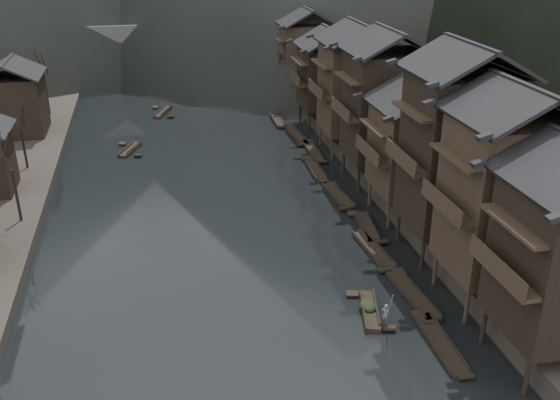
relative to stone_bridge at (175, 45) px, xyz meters
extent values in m
plane|color=black|center=(0.00, -72.00, -5.11)|extent=(300.00, 300.00, 0.00)
cube|color=#2D2823|center=(35.00, -32.00, -4.21)|extent=(40.00, 200.00, 1.80)
cylinder|color=black|center=(14.20, -82.40, -3.81)|extent=(0.30, 0.30, 2.90)
cylinder|color=black|center=(14.20, -77.60, -3.81)|extent=(0.30, 0.30, 2.90)
cylinder|color=black|center=(16.95, -77.60, -3.81)|extent=(0.30, 0.30, 2.90)
cube|color=#2F241A|center=(13.30, -80.00, 1.48)|extent=(1.20, 5.70, 0.25)
cylinder|color=#2F241A|center=(14.20, -75.40, -3.81)|extent=(0.30, 0.30, 2.90)
cylinder|color=#2F241A|center=(14.20, -70.60, -3.81)|extent=(0.30, 0.30, 2.90)
cylinder|color=#2F241A|center=(16.95, -75.40, -3.81)|extent=(0.30, 0.30, 2.90)
cylinder|color=#2F241A|center=(16.95, -70.60, -3.81)|extent=(0.30, 0.30, 2.90)
cube|color=#2F241A|center=(17.30, -73.00, 2.74)|extent=(7.00, 6.00, 10.49)
cube|color=#2F241A|center=(13.30, -73.00, 2.21)|extent=(1.20, 5.70, 0.25)
cylinder|color=black|center=(14.20, -68.40, -3.81)|extent=(0.30, 0.30, 2.90)
cylinder|color=black|center=(14.20, -63.60, -3.81)|extent=(0.30, 0.30, 2.90)
cylinder|color=black|center=(16.95, -68.40, -3.81)|extent=(0.30, 0.30, 2.90)
cylinder|color=black|center=(16.95, -63.60, -3.81)|extent=(0.30, 0.30, 2.90)
cube|color=black|center=(17.30, -66.00, 3.35)|extent=(7.00, 6.00, 11.73)
cube|color=#2F241A|center=(13.30, -66.00, 2.77)|extent=(1.20, 5.70, 0.25)
cylinder|color=#2F241A|center=(14.20, -61.40, -3.81)|extent=(0.30, 0.30, 2.90)
cylinder|color=#2F241A|center=(14.20, -56.60, -3.81)|extent=(0.30, 0.30, 2.90)
cylinder|color=#2F241A|center=(16.95, -61.40, -3.81)|extent=(0.30, 0.30, 2.90)
cylinder|color=#2F241A|center=(16.95, -56.60, -3.81)|extent=(0.30, 0.30, 2.90)
cube|color=#2F241A|center=(17.30, -59.00, 1.17)|extent=(7.00, 6.00, 7.36)
cube|color=#2F241A|center=(13.30, -59.00, 0.80)|extent=(1.20, 5.70, 0.25)
cylinder|color=black|center=(14.20, -53.40, -3.81)|extent=(0.30, 0.30, 2.90)
cylinder|color=black|center=(14.20, -48.60, -3.81)|extent=(0.30, 0.30, 2.90)
cylinder|color=black|center=(16.95, -53.40, -3.81)|extent=(0.30, 0.30, 2.90)
cylinder|color=black|center=(16.95, -48.60, -3.81)|extent=(0.30, 0.30, 2.90)
cube|color=black|center=(17.30, -51.00, 2.67)|extent=(7.00, 6.00, 10.37)
cube|color=#2F241A|center=(13.30, -51.00, 2.16)|extent=(1.20, 5.70, 0.25)
cylinder|color=#2F241A|center=(14.20, -44.40, -3.81)|extent=(0.30, 0.30, 2.90)
cylinder|color=#2F241A|center=(14.20, -39.60, -3.81)|extent=(0.30, 0.30, 2.90)
cylinder|color=#2F241A|center=(16.95, -44.40, -3.81)|extent=(0.30, 0.30, 2.90)
cylinder|color=#2F241A|center=(16.95, -39.60, -3.81)|extent=(0.30, 0.30, 2.90)
cube|color=#2F241A|center=(17.30, -42.00, 2.33)|extent=(7.00, 6.00, 9.68)
cube|color=#2F241A|center=(13.30, -42.00, 1.85)|extent=(1.20, 5.70, 0.25)
cylinder|color=black|center=(14.20, -34.40, -3.81)|extent=(0.30, 0.30, 2.90)
cylinder|color=black|center=(14.20, -29.60, -3.81)|extent=(0.30, 0.30, 2.90)
cylinder|color=black|center=(16.95, -34.40, -3.81)|extent=(0.30, 0.30, 2.90)
cylinder|color=black|center=(16.95, -29.60, -3.81)|extent=(0.30, 0.30, 2.90)
cube|color=black|center=(17.30, -32.00, 1.21)|extent=(7.00, 6.00, 7.45)
cube|color=#2F241A|center=(13.30, -32.00, 0.84)|extent=(1.20, 5.70, 0.25)
cylinder|color=#2F241A|center=(14.20, -22.40, -3.81)|extent=(0.30, 0.30, 2.90)
cylinder|color=#2F241A|center=(14.20, -17.60, -3.81)|extent=(0.30, 0.30, 2.90)
cylinder|color=#2F241A|center=(16.95, -22.40, -3.81)|extent=(0.30, 0.30, 2.90)
cylinder|color=#2F241A|center=(16.95, -17.60, -3.81)|extent=(0.30, 0.30, 2.90)
cube|color=#2F241A|center=(17.30, -20.00, 1.68)|extent=(7.00, 6.00, 8.38)
cube|color=#2F241A|center=(13.30, -20.00, 1.26)|extent=(1.20, 5.70, 0.25)
cube|color=black|center=(-20.50, -30.00, -0.51)|extent=(6.50, 6.50, 6.80)
cylinder|color=black|center=(-17.00, -55.20, -1.61)|extent=(0.24, 0.24, 4.60)
cylinder|color=black|center=(-17.00, -42.37, -1.81)|extent=(0.24, 0.24, 4.20)
cylinder|color=black|center=(-17.00, -22.68, -1.18)|extent=(0.24, 0.24, 5.45)
cube|color=black|center=(11.53, -77.35, -4.96)|extent=(1.27, 6.36, 0.30)
cube|color=black|center=(11.53, -77.35, -4.78)|extent=(1.32, 6.23, 0.10)
cube|color=black|center=(11.45, -74.31, -4.82)|extent=(0.96, 0.81, 0.33)
cube|color=black|center=(11.61, -80.38, -4.82)|extent=(0.96, 0.81, 0.33)
cube|color=black|center=(12.00, -71.91, -4.96)|extent=(1.55, 6.61, 0.30)
cube|color=black|center=(12.00, -71.91, -4.78)|extent=(1.59, 6.48, 0.10)
cube|color=black|center=(12.22, -68.77, -4.82)|extent=(0.99, 0.87, 0.34)
cube|color=black|center=(11.79, -75.04, -4.82)|extent=(0.99, 0.87, 0.34)
cube|color=black|center=(11.56, -65.12, -4.96)|extent=(1.56, 6.49, 0.30)
cube|color=black|center=(11.56, -65.12, -4.78)|extent=(1.61, 6.37, 0.10)
cube|color=black|center=(11.78, -62.04, -4.82)|extent=(0.99, 0.86, 0.34)
cube|color=black|center=(11.34, -68.19, -4.82)|extent=(0.99, 0.86, 0.34)
cube|color=black|center=(12.38, -61.14, -4.96)|extent=(1.78, 5.89, 0.30)
cube|color=black|center=(12.38, -61.14, -4.78)|extent=(1.82, 5.78, 0.10)
cube|color=black|center=(12.05, -58.38, -4.82)|extent=(1.01, 0.82, 0.32)
cube|color=black|center=(12.71, -63.91, -4.82)|extent=(1.01, 0.82, 0.32)
cube|color=black|center=(11.92, -54.28, -4.96)|extent=(1.59, 5.96, 0.30)
cube|color=black|center=(11.92, -54.28, -4.78)|extent=(1.63, 5.85, 0.10)
cube|color=black|center=(12.15, -51.46, -4.82)|extent=(0.99, 0.80, 0.32)
cube|color=black|center=(11.68, -57.10, -4.82)|extent=(0.99, 0.80, 0.32)
cube|color=black|center=(11.54, -47.08, -4.96)|extent=(1.33, 7.04, 0.30)
cube|color=black|center=(11.54, -47.08, -4.78)|extent=(1.39, 6.90, 0.10)
cube|color=black|center=(11.43, -43.72, -4.82)|extent=(0.96, 0.89, 0.35)
cube|color=black|center=(11.65, -50.44, -4.82)|extent=(0.96, 0.89, 0.35)
cube|color=black|center=(12.76, -41.42, -4.96)|extent=(1.48, 7.71, 0.30)
cube|color=black|center=(12.76, -41.42, -4.78)|extent=(1.53, 7.56, 0.10)
cube|color=black|center=(12.57, -37.74, -4.82)|extent=(0.98, 0.98, 0.37)
cube|color=black|center=(12.94, -45.09, -4.82)|extent=(0.98, 0.98, 0.37)
cube|color=black|center=(12.25, -35.60, -4.96)|extent=(1.57, 7.54, 0.30)
cube|color=black|center=(12.25, -35.60, -4.78)|extent=(1.62, 7.40, 0.10)
cube|color=black|center=(12.48, -32.02, -4.82)|extent=(0.99, 0.97, 0.36)
cube|color=black|center=(12.02, -39.19, -4.82)|extent=(0.99, 0.97, 0.36)
cube|color=black|center=(11.24, -29.09, -4.96)|extent=(1.27, 6.35, 0.30)
cube|color=black|center=(11.24, -29.09, -4.78)|extent=(1.32, 6.22, 0.10)
cube|color=black|center=(11.16, -26.06, -4.82)|extent=(0.96, 0.80, 0.33)
cube|color=black|center=(11.32, -32.12, -4.82)|extent=(0.96, 0.80, 0.33)
cube|color=black|center=(-7.62, -36.69, -4.96)|extent=(2.74, 4.94, 0.30)
cube|color=black|center=(-7.62, -36.69, -4.78)|extent=(2.75, 4.87, 0.10)
cube|color=black|center=(-8.49, -34.49, -4.82)|extent=(1.02, 0.88, 0.30)
cube|color=black|center=(-6.75, -38.89, -4.82)|extent=(1.02, 0.88, 0.30)
cube|color=black|center=(-3.31, -22.00, -4.96)|extent=(2.77, 5.49, 0.30)
cube|color=black|center=(-3.31, -22.00, -4.78)|extent=(2.78, 5.40, 0.10)
cube|color=black|center=(-4.19, -19.53, -4.82)|extent=(1.03, 0.92, 0.31)
cube|color=black|center=(-2.44, -24.48, -4.82)|extent=(1.03, 0.92, 0.31)
cube|color=#4C4C4F|center=(0.00, 0.00, 2.09)|extent=(40.00, 6.00, 1.60)
cube|color=#4C4C4F|center=(0.00, -2.70, 3.39)|extent=(40.00, 0.50, 1.00)
cube|color=#4C4C4F|center=(0.00, 2.70, 3.39)|extent=(40.00, 0.50, 1.00)
cube|color=#4C4C4F|center=(-14.00, 0.00, -1.91)|extent=(3.20, 6.00, 6.40)
cube|color=#4C4C4F|center=(-4.50, 0.00, -1.91)|extent=(3.20, 6.00, 6.40)
cube|color=#4C4C4F|center=(4.50, 0.00, -1.91)|extent=(3.20, 6.00, 6.40)
cube|color=#4C4C4F|center=(14.00, 0.00, -1.91)|extent=(3.20, 6.00, 6.40)
cube|color=black|center=(8.43, -73.05, -4.96)|extent=(2.09, 4.75, 0.30)
cube|color=black|center=(8.43, -73.05, -4.78)|extent=(2.12, 4.67, 0.10)
cube|color=black|center=(7.90, -70.88, -4.82)|extent=(0.97, 0.77, 0.29)
cube|color=black|center=(8.97, -75.21, -4.82)|extent=(0.97, 0.77, 0.29)
ellipsoid|color=black|center=(8.38, -72.82, -4.34)|extent=(1.11, 1.45, 0.67)
imported|color=#5E5E60|center=(8.86, -74.76, -3.90)|extent=(0.68, 0.63, 1.55)
cylinder|color=#8C7A51|center=(9.06, -74.76, -1.21)|extent=(0.75, 2.44, 3.82)
camera|label=1|loc=(-4.86, -106.26, 19.21)|focal=40.00mm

